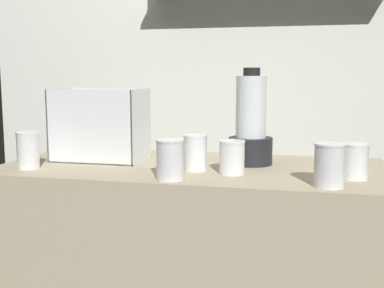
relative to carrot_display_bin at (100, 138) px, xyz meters
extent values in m
cube|color=tan|center=(0.38, -0.04, -0.54)|extent=(1.40, 0.64, 0.90)
cube|color=silver|center=(0.38, 0.73, 0.26)|extent=(2.60, 0.04, 2.50)
cube|color=white|center=(0.00, 0.00, -0.08)|extent=(0.34, 0.22, 0.01)
cube|color=white|center=(0.00, -0.11, 0.05)|extent=(0.34, 0.01, 0.28)
cube|color=white|center=(0.00, 0.11, 0.05)|extent=(0.34, 0.01, 0.28)
cube|color=white|center=(-0.16, 0.00, 0.05)|extent=(0.01, 0.22, 0.28)
cube|color=white|center=(0.17, 0.00, 0.05)|extent=(0.01, 0.22, 0.28)
cone|color=orange|center=(-0.03, 0.00, -0.06)|extent=(0.17, 0.12, 0.03)
cone|color=orange|center=(0.00, 0.00, -0.07)|extent=(0.12, 0.17, 0.03)
cone|color=orange|center=(-0.02, 0.00, -0.07)|extent=(0.18, 0.04, 0.03)
cone|color=orange|center=(0.03, 0.01, -0.06)|extent=(0.13, 0.11, 0.03)
cone|color=orange|center=(-0.04, 0.00, -0.03)|extent=(0.13, 0.13, 0.03)
cone|color=orange|center=(0.01, -0.02, -0.04)|extent=(0.15, 0.05, 0.03)
cone|color=orange|center=(-0.01, 0.00, -0.04)|extent=(0.09, 0.18, 0.03)
cone|color=orange|center=(0.02, 0.00, -0.04)|extent=(0.16, 0.13, 0.03)
cylinder|color=black|center=(0.58, 0.04, -0.04)|extent=(0.16, 0.16, 0.10)
cylinder|color=silver|center=(0.58, 0.04, 0.13)|extent=(0.11, 0.11, 0.23)
cylinder|color=orange|center=(0.58, 0.04, 0.03)|extent=(0.10, 0.10, 0.04)
cylinder|color=black|center=(0.58, 0.04, 0.25)|extent=(0.06, 0.06, 0.03)
cylinder|color=white|center=(-0.17, -0.23, -0.02)|extent=(0.08, 0.08, 0.13)
cylinder|color=orange|center=(-0.17, -0.23, -0.03)|extent=(0.07, 0.07, 0.11)
cylinder|color=white|center=(-0.17, -0.23, 0.04)|extent=(0.08, 0.08, 0.01)
cylinder|color=white|center=(0.37, -0.29, -0.03)|extent=(0.09, 0.09, 0.12)
cylinder|color=orange|center=(0.37, -0.29, -0.05)|extent=(0.08, 0.08, 0.08)
cylinder|color=white|center=(0.37, -0.29, 0.04)|extent=(0.09, 0.09, 0.01)
cylinder|color=white|center=(0.41, -0.13, -0.03)|extent=(0.08, 0.08, 0.12)
cylinder|color=yellow|center=(0.41, -0.13, -0.05)|extent=(0.08, 0.08, 0.07)
cylinder|color=white|center=(0.41, -0.13, 0.03)|extent=(0.08, 0.08, 0.01)
cylinder|color=white|center=(0.55, -0.16, -0.03)|extent=(0.08, 0.08, 0.11)
cylinder|color=red|center=(0.55, -0.16, -0.05)|extent=(0.08, 0.08, 0.07)
cylinder|color=white|center=(0.55, -0.16, 0.02)|extent=(0.09, 0.09, 0.01)
cylinder|color=white|center=(0.85, -0.28, -0.03)|extent=(0.09, 0.09, 0.12)
cylinder|color=yellow|center=(0.85, -0.28, -0.05)|extent=(0.08, 0.08, 0.07)
cylinder|color=white|center=(0.85, -0.28, 0.04)|extent=(0.09, 0.09, 0.01)
cylinder|color=white|center=(0.94, -0.15, -0.03)|extent=(0.09, 0.09, 0.11)
cylinder|color=maroon|center=(0.94, -0.15, -0.05)|extent=(0.08, 0.08, 0.07)
cylinder|color=white|center=(0.94, -0.15, 0.02)|extent=(0.09, 0.09, 0.01)
camera|label=1|loc=(0.78, -1.74, 0.24)|focal=45.08mm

